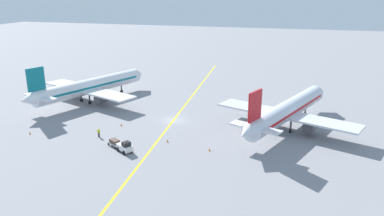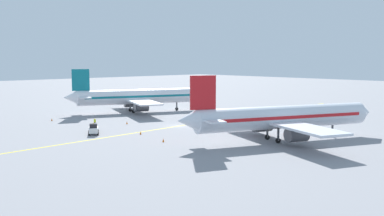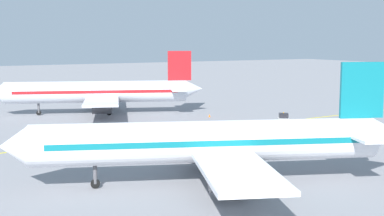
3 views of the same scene
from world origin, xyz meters
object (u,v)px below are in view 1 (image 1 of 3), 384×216
(traffic_cone_far_edge, at_px, (121,125))
(baggage_cart_trailing, at_px, (115,142))
(baggage_tug_white, at_px, (125,147))
(traffic_cone_near_nose, at_px, (30,133))
(ground_crew_worker, at_px, (99,132))
(traffic_cone_by_wingtip, at_px, (209,149))
(airplane_adjacent_stand, at_px, (287,111))
(airplane_at_gate, at_px, (90,87))
(traffic_cone_mid_apron, at_px, (167,141))

(traffic_cone_far_edge, bearing_deg, baggage_cart_trailing, -70.12)
(baggage_tug_white, height_order, traffic_cone_near_nose, baggage_tug_white)
(ground_crew_worker, bearing_deg, traffic_cone_by_wingtip, -1.28)
(airplane_adjacent_stand, height_order, traffic_cone_by_wingtip, airplane_adjacent_stand)
(ground_crew_worker, distance_m, traffic_cone_far_edge, 6.66)
(baggage_cart_trailing, bearing_deg, airplane_adjacent_stand, 30.89)
(airplane_at_gate, height_order, ground_crew_worker, airplane_at_gate)
(airplane_at_gate, height_order, baggage_cart_trailing, airplane_at_gate)
(airplane_adjacent_stand, bearing_deg, airplane_at_gate, 172.41)
(baggage_cart_trailing, bearing_deg, traffic_cone_far_edge, 109.88)
(airplane_adjacent_stand, distance_m, traffic_cone_by_wingtip, 19.05)
(traffic_cone_by_wingtip, distance_m, traffic_cone_far_edge, 21.05)
(airplane_adjacent_stand, distance_m, ground_crew_worker, 36.15)
(traffic_cone_mid_apron, bearing_deg, baggage_tug_white, -132.13)
(airplane_at_gate, relative_size, airplane_adjacent_stand, 1.00)
(airplane_at_gate, xyz_separation_m, traffic_cone_mid_apron, (26.52, -18.95, -3.43))
(airplane_adjacent_stand, xyz_separation_m, traffic_cone_far_edge, (-31.90, -7.40, -3.43))
(airplane_adjacent_stand, relative_size, traffic_cone_by_wingtip, 62.10)
(baggage_cart_trailing, relative_size, traffic_cone_far_edge, 5.36)
(ground_crew_worker, bearing_deg, traffic_cone_near_nose, -170.04)
(airplane_adjacent_stand, bearing_deg, baggage_cart_trailing, -149.11)
(traffic_cone_near_nose, relative_size, traffic_cone_far_edge, 1.00)
(traffic_cone_near_nose, height_order, traffic_cone_far_edge, same)
(baggage_tug_white, xyz_separation_m, baggage_cart_trailing, (-2.81, 1.73, -0.14))
(airplane_at_gate, height_order, traffic_cone_near_nose, airplane_at_gate)
(traffic_cone_far_edge, bearing_deg, airplane_adjacent_stand, 13.06)
(airplane_adjacent_stand, xyz_separation_m, traffic_cone_mid_apron, (-20.18, -12.73, -3.43))
(airplane_at_gate, xyz_separation_m, ground_crew_worker, (13.45, -20.12, -2.80))
(traffic_cone_by_wingtip, bearing_deg, baggage_cart_trailing, -170.86)
(baggage_tug_white, bearing_deg, traffic_cone_near_nose, 173.19)
(baggage_cart_trailing, xyz_separation_m, traffic_cone_by_wingtip, (16.39, 2.64, -0.49))
(baggage_tug_white, height_order, baggage_cart_trailing, baggage_tug_white)
(traffic_cone_far_edge, bearing_deg, ground_crew_worker, -101.81)
(airplane_adjacent_stand, height_order, baggage_cart_trailing, airplane_adjacent_stand)
(airplane_adjacent_stand, relative_size, traffic_cone_near_nose, 62.10)
(baggage_cart_trailing, bearing_deg, baggage_tug_white, -31.60)
(airplane_adjacent_stand, relative_size, baggage_tug_white, 10.22)
(traffic_cone_mid_apron, height_order, traffic_cone_far_edge, same)
(airplane_adjacent_stand, height_order, baggage_tug_white, airplane_adjacent_stand)
(ground_crew_worker, height_order, traffic_cone_mid_apron, ground_crew_worker)
(traffic_cone_mid_apron, bearing_deg, traffic_cone_near_nose, -172.43)
(baggage_cart_trailing, xyz_separation_m, traffic_cone_far_edge, (-3.47, 9.60, -0.49))
(traffic_cone_far_edge, bearing_deg, traffic_cone_by_wingtip, -19.33)
(airplane_at_gate, bearing_deg, traffic_cone_by_wingtip, -30.71)
(airplane_adjacent_stand, relative_size, baggage_cart_trailing, 11.59)
(traffic_cone_near_nose, xyz_separation_m, traffic_cone_mid_apron, (26.38, 3.51, 0.00))
(baggage_tug_white, relative_size, traffic_cone_far_edge, 6.07)
(airplane_at_gate, relative_size, traffic_cone_near_nose, 62.07)
(traffic_cone_near_nose, bearing_deg, airplane_adjacent_stand, 19.22)
(baggage_cart_trailing, height_order, traffic_cone_far_edge, baggage_cart_trailing)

